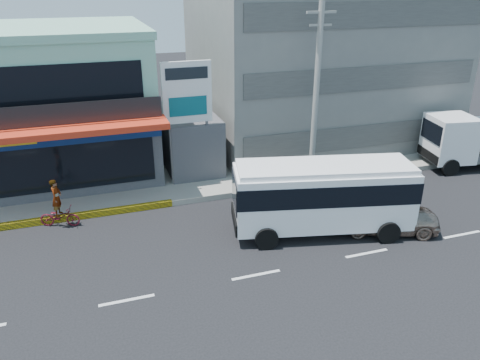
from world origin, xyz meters
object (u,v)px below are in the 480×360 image
object	(u,v)px
utility_pole_near	(316,94)
billboard	(187,100)
shop_building	(41,107)
concrete_building	(320,38)
minibus	(323,192)
sedan	(385,214)
motorcycle_rider	(59,211)
satellite_dish	(190,115)

from	to	relation	value
utility_pole_near	billboard	bearing A→B (deg)	164.52
shop_building	concrete_building	distance (m)	18.28
concrete_building	shop_building	bearing A→B (deg)	-176.65
concrete_building	minibus	world-z (taller)	concrete_building
minibus	sedan	distance (m)	3.13
sedan	shop_building	bearing A→B (deg)	70.66
sedan	motorcycle_rider	xyz separation A→B (m)	(-14.15, 5.15, -0.05)
minibus	sedan	size ratio (longest dim) A/B	1.71
concrete_building	sedan	size ratio (longest dim) A/B	3.29
satellite_dish	motorcycle_rider	world-z (taller)	satellite_dish
sedan	satellite_dish	bearing A→B (deg)	56.29
billboard	sedan	xyz separation A→B (m)	(7.29, -7.70, -4.10)
shop_building	minibus	xyz separation A→B (m)	(12.00, -11.63, -2.02)
utility_pole_near	minibus	world-z (taller)	utility_pole_near
billboard	sedan	world-z (taller)	billboard
billboard	minibus	bearing A→B (deg)	-56.84
shop_building	minibus	world-z (taller)	shop_building
utility_pole_near	sedan	bearing A→B (deg)	-82.36
utility_pole_near	minibus	bearing A→B (deg)	-111.46
shop_building	satellite_dish	world-z (taller)	shop_building
shop_building	billboard	world-z (taller)	shop_building
concrete_building	minibus	bearing A→B (deg)	-115.31
concrete_building	motorcycle_rider	bearing A→B (deg)	-154.32
utility_pole_near	minibus	size ratio (longest dim) A/B	1.21
concrete_building	satellite_dish	world-z (taller)	concrete_building
motorcycle_rider	billboard	bearing A→B (deg)	20.38
shop_building	minibus	size ratio (longest dim) A/B	1.50
satellite_dish	billboard	xyz separation A→B (m)	(-0.50, -1.80, 1.35)
utility_pole_near	concrete_building	bearing A→B (deg)	62.24
billboard	minibus	world-z (taller)	billboard
minibus	motorcycle_rider	size ratio (longest dim) A/B	3.51
satellite_dish	minibus	size ratio (longest dim) A/B	0.18
satellite_dish	utility_pole_near	world-z (taller)	utility_pole_near
minibus	motorcycle_rider	xyz separation A→B (m)	(-11.36, 4.34, -1.20)
satellite_dish	sedan	distance (m)	12.00
sedan	minibus	bearing A→B (deg)	94.49
concrete_building	billboard	xyz separation A→B (m)	(-10.50, -5.80, -2.07)
shop_building	motorcycle_rider	xyz separation A→B (m)	(0.64, -7.29, -3.22)
billboard	minibus	distance (m)	8.74
billboard	motorcycle_rider	distance (m)	8.41
satellite_dish	utility_pole_near	distance (m)	7.17
utility_pole_near	minibus	xyz separation A→B (m)	(-2.00, -5.09, -3.17)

